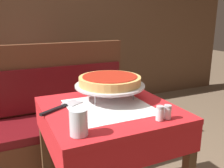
{
  "coord_description": "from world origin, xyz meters",
  "views": [
    {
      "loc": [
        -0.53,
        -1.18,
        1.25
      ],
      "look_at": [
        0.05,
        0.08,
        0.87
      ],
      "focal_mm": 40.0,
      "sensor_mm": 36.0,
      "label": 1
    }
  ],
  "objects": [
    {
      "name": "napkin_holder",
      "position": [
        0.1,
        0.3,
        0.81
      ],
      "size": [
        0.1,
        0.05,
        0.09
      ],
      "color": "#B2B2B7",
      "rests_on": "dining_table_front"
    },
    {
      "name": "salt_shaker",
      "position": [
        0.14,
        -0.27,
        0.8
      ],
      "size": [
        0.04,
        0.04,
        0.07
      ],
      "color": "silver",
      "rests_on": "dining_table_front"
    },
    {
      "name": "pepper_shaker",
      "position": [
        0.19,
        -0.27,
        0.8
      ],
      "size": [
        0.04,
        0.04,
        0.07
      ],
      "color": "silver",
      "rests_on": "dining_table_front"
    },
    {
      "name": "dining_table_rear",
      "position": [
        -0.23,
        1.63,
        0.65
      ],
      "size": [
        0.66,
        0.66,
        0.76
      ],
      "color": "red",
      "rests_on": "ground_plane"
    },
    {
      "name": "booth_bench",
      "position": [
        -0.15,
        0.7,
        0.31
      ],
      "size": [
        1.31,
        0.49,
        1.04
      ],
      "color": "brown",
      "rests_on": "ground_plane"
    },
    {
      "name": "dining_table_front",
      "position": [
        0.0,
        0.0,
        0.66
      ],
      "size": [
        0.7,
        0.7,
        0.77
      ],
      "color": "red",
      "rests_on": "ground_plane"
    },
    {
      "name": "deep_dish_pizza",
      "position": [
        0.05,
        0.11,
        0.89
      ],
      "size": [
        0.36,
        0.36,
        0.05
      ],
      "color": "tan",
      "rests_on": "pizza_pan_stand"
    },
    {
      "name": "pizza_server",
      "position": [
        -0.24,
        0.09,
        0.77
      ],
      "size": [
        0.26,
        0.18,
        0.01
      ],
      "color": "#BCBCC1",
      "rests_on": "dining_table_front"
    },
    {
      "name": "water_glass_near",
      "position": [
        -0.25,
        -0.25,
        0.83
      ],
      "size": [
        0.08,
        0.08,
        0.11
      ],
      "color": "silver",
      "rests_on": "dining_table_front"
    },
    {
      "name": "back_wall_panel",
      "position": [
        0.0,
        2.14,
        1.2
      ],
      "size": [
        6.0,
        0.04,
        2.4
      ],
      "primitive_type": "cube",
      "color": "brown",
      "rests_on": "ground_plane"
    },
    {
      "name": "condiment_caddy",
      "position": [
        -0.31,
        1.53,
        0.81
      ],
      "size": [
        0.12,
        0.12,
        0.18
      ],
      "color": "black",
      "rests_on": "dining_table_rear"
    },
    {
      "name": "pizza_pan_stand",
      "position": [
        0.05,
        0.11,
        0.85
      ],
      "size": [
        0.41,
        0.41,
        0.09
      ],
      "color": "#ADADB2",
      "rests_on": "dining_table_front"
    }
  ]
}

